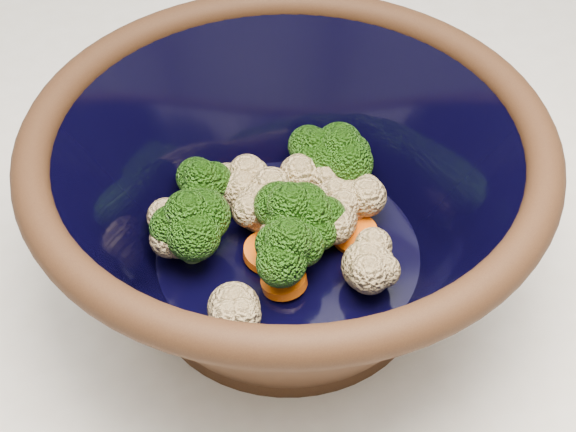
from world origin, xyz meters
TOP-DOWN VIEW (x-y plane):
  - mixing_bowl at (-0.05, -0.06)m, footprint 0.37×0.37m
  - vegetable_pile at (-0.05, -0.05)m, footprint 0.16×0.14m

SIDE VIEW (x-z plane):
  - vegetable_pile at x=-0.05m, z-range 0.93..0.98m
  - mixing_bowl at x=-0.05m, z-range 0.91..1.04m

